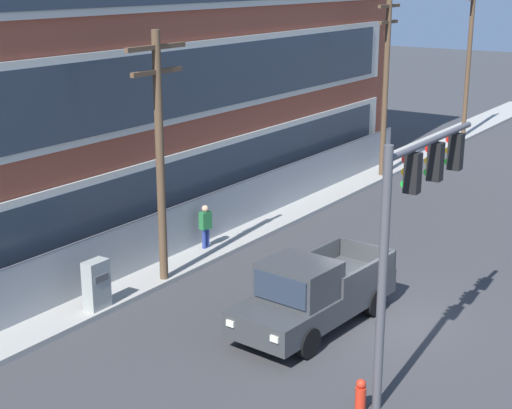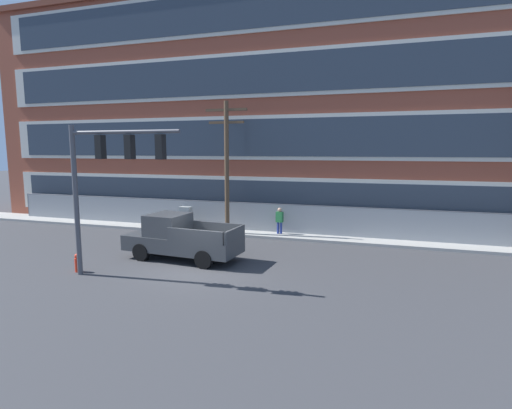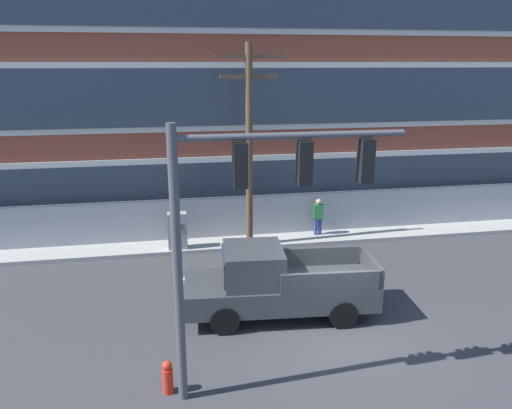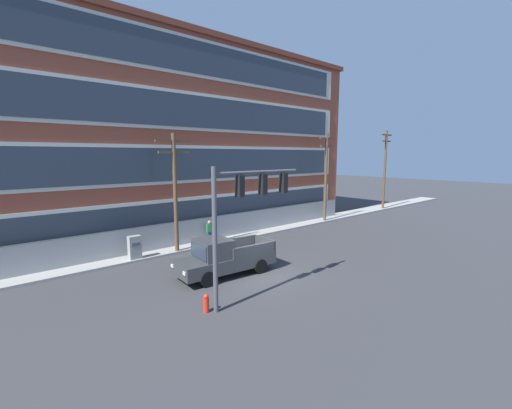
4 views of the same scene
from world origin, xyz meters
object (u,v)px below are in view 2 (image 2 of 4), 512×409
object	(u,v)px
pickup_truck_dark_grey	(180,238)
fire_hydrant	(78,263)
pedestrian_near_cabinet	(280,220)
traffic_signal_mast	(106,168)
electrical_cabinet	(186,219)
utility_pole_near_corner	(227,162)

from	to	relation	value
pickup_truck_dark_grey	fire_hydrant	size ratio (longest dim) A/B	7.17
pickup_truck_dark_grey	pedestrian_near_cabinet	bearing A→B (deg)	62.51
pickup_truck_dark_grey	traffic_signal_mast	bearing A→B (deg)	-111.17
traffic_signal_mast	electrical_cabinet	size ratio (longest dim) A/B	3.78
fire_hydrant	utility_pole_near_corner	bearing A→B (deg)	68.90
pickup_truck_dark_grey	fire_hydrant	distance (m)	4.39
traffic_signal_mast	pedestrian_near_cabinet	world-z (taller)	traffic_signal_mast
traffic_signal_mast	pedestrian_near_cabinet	xyz separation A→B (m)	(4.45, 9.39, -3.36)
traffic_signal_mast	fire_hydrant	distance (m)	4.36
utility_pole_near_corner	electrical_cabinet	size ratio (longest dim) A/B	4.91
traffic_signal_mast	pickup_truck_dark_grey	bearing A→B (deg)	68.83
traffic_signal_mast	utility_pole_near_corner	xyz separation A→B (m)	(1.45, 8.71, -0.01)
utility_pole_near_corner	pedestrian_near_cabinet	xyz separation A→B (m)	(3.00, 0.68, -3.36)
utility_pole_near_corner	fire_hydrant	distance (m)	9.91
pedestrian_near_cabinet	electrical_cabinet	bearing A→B (deg)	-174.18
traffic_signal_mast	pickup_truck_dark_grey	distance (m)	4.88
pickup_truck_dark_grey	electrical_cabinet	world-z (taller)	pickup_truck_dark_grey
pickup_truck_dark_grey	utility_pole_near_corner	size ratio (longest dim) A/B	0.72
electrical_cabinet	pickup_truck_dark_grey	bearing A→B (deg)	-64.73
pickup_truck_dark_grey	electrical_cabinet	size ratio (longest dim) A/B	3.54
pickup_truck_dark_grey	fire_hydrant	bearing A→B (deg)	-135.34
electrical_cabinet	fire_hydrant	bearing A→B (deg)	-93.27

